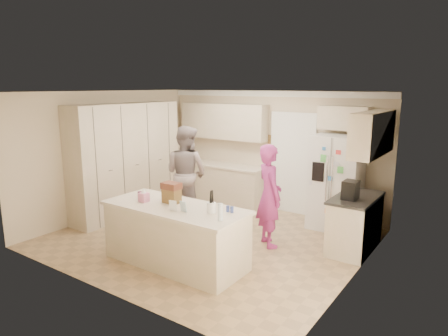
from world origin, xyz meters
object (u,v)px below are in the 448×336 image
Objects in this scene: coffee_maker at (350,190)px; island_base at (176,236)px; tissue_box at (144,197)px; teen_boy at (186,173)px; teen_girl at (269,196)px; dollhouse_body at (172,196)px; refrigerator at (336,183)px; utensil_crock at (211,208)px.

coffee_maker is 0.14× the size of island_base.
teen_boy is at bearing 110.00° from tissue_box.
dollhouse_body is at bearing 94.71° from teen_girl.
teen_boy is at bearing -156.77° from refrigerator.
teen_boy is (-1.06, 1.60, -0.07)m from dollhouse_body.
island_base is 2.15m from teen_boy.
utensil_crock is 2.48m from teen_boy.
island_base is at bearing 100.86° from teen_girl.
teen_boy is at bearing 123.40° from dollhouse_body.
coffee_maker is 3.26m from teen_boy.
refrigerator reaches higher than teen_girl.
island_base is 8.46× the size of dollhouse_body.
teen_boy reaches higher than dollhouse_body.
island_base is (-2.05, -1.90, -0.63)m from coffee_maker.
coffee_maker is at bearing -61.17° from refrigerator.
teen_girl is (-0.64, -1.45, -0.02)m from refrigerator.
coffee_maker reaches higher than island_base.
refrigerator is 3.25m from dollhouse_body.
teen_boy reaches higher than tissue_box.
dollhouse_body is (0.40, 0.20, 0.04)m from tissue_box.
coffee_maker is 2.32m from utensil_crock.
tissue_box is at bearing -142.43° from coffee_maker.
tissue_box reaches higher than island_base.
utensil_crock is 0.80m from dollhouse_body.
utensil_crock is 0.09× the size of teen_girl.
dollhouse_body is at bearing 146.31° from island_base.
refrigerator is 1.58m from teen_girl.
dollhouse_body is (-0.80, 0.05, 0.04)m from utensil_crock.
teen_girl reaches higher than coffee_maker.
teen_boy is at bearing 125.32° from island_base.
utensil_crock is 0.08× the size of teen_boy.
teen_boy reaches higher than utensil_crock.
coffee_maker reaches higher than utensil_crock.
dollhouse_body is 0.15× the size of teen_girl.
teen_girl is (-1.23, -0.43, -0.19)m from coffee_maker.
teen_boy is at bearing -176.51° from coffee_maker.
utensil_crock is 1.07× the size of tissue_box.
utensil_crock is (0.65, 0.05, 0.56)m from island_base.
teen_girl is (0.17, 1.42, -0.12)m from utensil_crock.
coffee_maker is at bearing -178.30° from teen_boy.
coffee_maker is at bearing -120.44° from teen_girl.
dollhouse_body is 0.13× the size of teen_boy.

